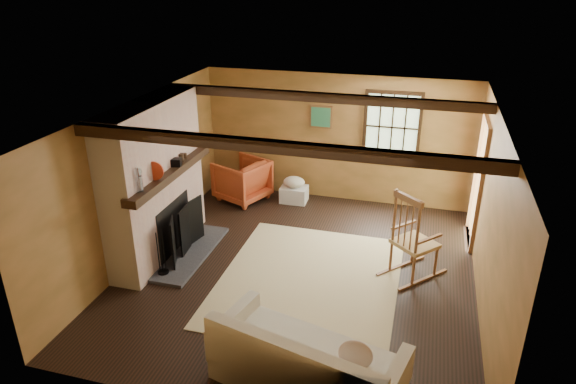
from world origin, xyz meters
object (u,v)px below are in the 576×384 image
(laundry_basket, at_px, (294,194))
(armchair, at_px, (242,180))
(rocking_chair, at_px, (413,241))
(sofa, at_px, (305,367))
(fireplace, at_px, (157,187))

(laundry_basket, bearing_deg, armchair, -170.91)
(rocking_chair, xyz_separation_m, sofa, (-0.94, -2.56, -0.27))
(sofa, distance_m, laundry_basket, 4.77)
(rocking_chair, bearing_deg, armchair, 12.10)
(laundry_basket, bearing_deg, sofa, -73.65)
(sofa, xyz_separation_m, armchair, (-2.33, 4.42, 0.11))
(armchair, bearing_deg, fireplace, 9.40)
(fireplace, height_order, armchair, fireplace)
(fireplace, height_order, rocking_chair, fireplace)
(sofa, xyz_separation_m, laundry_basket, (-1.34, 4.58, -0.14))
(fireplace, bearing_deg, rocking_chair, 4.97)
(armchair, bearing_deg, rocking_chair, 83.29)
(fireplace, xyz_separation_m, laundry_basket, (1.52, 2.35, -0.95))
(fireplace, distance_m, laundry_basket, 2.96)
(rocking_chair, relative_size, sofa, 0.61)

